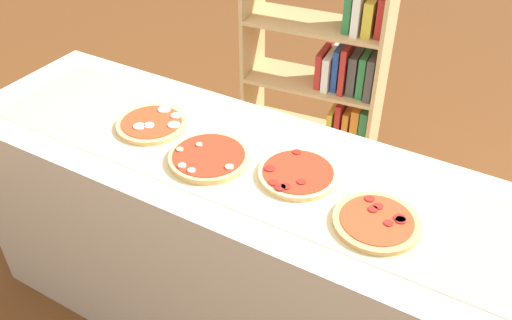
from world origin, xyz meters
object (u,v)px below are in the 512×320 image
(pizza_mozzarella_0, at_px, (152,124))
(pizza_pepperoni_3, at_px, (377,222))
(pizza_mushroom_1, at_px, (209,157))
(bookshelf, at_px, (332,88))
(pizza_pepperoni_2, at_px, (298,174))

(pizza_mozzarella_0, xyz_separation_m, pizza_pepperoni_3, (0.90, -0.08, -0.00))
(pizza_mushroom_1, height_order, pizza_pepperoni_3, pizza_mushroom_1)
(pizza_mozzarella_0, bearing_deg, bookshelf, 75.29)
(pizza_mushroom_1, bearing_deg, pizza_pepperoni_3, -1.20)
(pizza_mozzarella_0, bearing_deg, pizza_pepperoni_2, 0.43)
(pizza_mozzarella_0, distance_m, pizza_pepperoni_3, 0.91)
(pizza_mushroom_1, relative_size, bookshelf, 0.21)
(pizza_pepperoni_2, relative_size, pizza_pepperoni_3, 1.01)
(bookshelf, bearing_deg, pizza_mozzarella_0, -104.71)
(pizza_mushroom_1, relative_size, pizza_pepperoni_2, 1.05)
(pizza_mushroom_1, height_order, bookshelf, bookshelf)
(pizza_pepperoni_2, bearing_deg, bookshelf, 106.61)
(pizza_mushroom_1, distance_m, bookshelf, 1.18)
(pizza_mozzarella_0, xyz_separation_m, pizza_mushroom_1, (0.30, -0.07, 0.00))
(pizza_pepperoni_2, xyz_separation_m, bookshelf, (-0.32, 1.07, -0.30))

